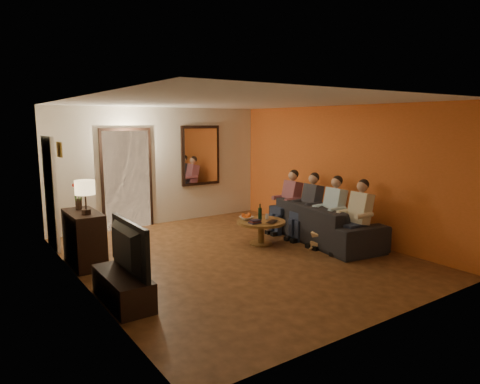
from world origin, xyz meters
TOP-DOWN VIEW (x-y plane):
  - floor at (0.00, 0.00)m, footprint 5.00×6.00m
  - ceiling at (0.00, 0.00)m, footprint 5.00×6.00m
  - back_wall at (0.00, 3.00)m, footprint 5.00×0.02m
  - front_wall at (0.00, -3.00)m, footprint 5.00×0.02m
  - left_wall at (-2.50, 0.00)m, footprint 0.02×6.00m
  - right_wall at (2.50, 0.00)m, footprint 0.02×6.00m
  - orange_accent at (2.49, 0.00)m, footprint 0.01×6.00m
  - kitchen_doorway at (-0.80, 2.98)m, footprint 1.00×0.06m
  - door_trim at (-0.80, 2.97)m, footprint 1.12×0.04m
  - fridge_glimpse at (-0.55, 2.98)m, footprint 0.45×0.03m
  - mirror_frame at (1.00, 2.96)m, footprint 1.00×0.05m
  - mirror_glass at (1.00, 2.93)m, footprint 0.86×0.02m
  - white_door at (-2.46, 2.30)m, footprint 0.06×0.85m
  - framed_art at (-2.47, 1.30)m, footprint 0.03×0.28m
  - art_canvas at (-2.46, 1.30)m, footprint 0.01×0.22m
  - dresser at (-2.25, 0.99)m, footprint 0.45×0.98m
  - table_lamp at (-2.25, 0.77)m, footprint 0.30×0.30m
  - flower_vase at (-2.25, 1.21)m, footprint 0.14×0.14m
  - tv_stand at (-2.25, -0.77)m, footprint 0.45×1.15m
  - tv at (-2.25, -0.77)m, footprint 1.16×0.15m
  - sofa at (1.95, -0.15)m, footprint 2.66×1.36m
  - person_a at (1.85, -1.05)m, footprint 0.60×0.40m
  - person_b at (1.85, -0.45)m, footprint 0.60×0.40m
  - person_c at (1.85, 0.15)m, footprint 0.60×0.40m
  - person_d at (1.85, 0.75)m, footprint 0.60×0.40m
  - dog at (1.62, -0.49)m, footprint 0.56×0.25m
  - coffee_table at (0.81, 0.35)m, footprint 1.08×1.08m
  - bowl at (0.63, 0.57)m, footprint 0.26×0.26m
  - oranges at (0.63, 0.57)m, footprint 0.20×0.20m
  - wine_bottle at (0.86, 0.45)m, footprint 0.07×0.07m
  - wine_glass at (0.99, 0.40)m, footprint 0.06×0.06m
  - book_stack at (0.59, 0.25)m, footprint 0.20×0.15m
  - laptop at (0.91, 0.07)m, footprint 0.39×0.35m

SIDE VIEW (x-z plane):
  - floor at x=0.00m, z-range -0.01..0.01m
  - tv_stand at x=-2.25m, z-range 0.00..0.38m
  - coffee_table at x=0.81m, z-range 0.00..0.45m
  - dog at x=1.62m, z-range 0.00..0.56m
  - sofa at x=1.95m, z-range 0.00..0.74m
  - dresser at x=-2.25m, z-range 0.00..0.87m
  - laptop at x=0.91m, z-range 0.45..0.48m
  - bowl at x=0.63m, z-range 0.45..0.51m
  - book_stack at x=0.59m, z-range 0.45..0.52m
  - wine_glass at x=0.99m, z-range 0.45..0.55m
  - oranges at x=0.63m, z-range 0.51..0.59m
  - person_a at x=1.85m, z-range 0.00..1.20m
  - person_b at x=1.85m, z-range 0.00..1.20m
  - person_c at x=1.85m, z-range 0.00..1.20m
  - person_d at x=1.85m, z-range 0.00..1.20m
  - wine_bottle at x=0.86m, z-range 0.45..0.76m
  - tv at x=-2.25m, z-range 0.38..1.05m
  - fridge_glimpse at x=-0.55m, z-range 0.05..1.75m
  - white_door at x=-2.46m, z-range 0.00..2.04m
  - kitchen_doorway at x=-0.80m, z-range 0.00..2.10m
  - door_trim at x=-0.80m, z-range -0.06..2.16m
  - flower_vase at x=-2.25m, z-range 0.87..1.31m
  - table_lamp at x=-2.25m, z-range 0.87..1.41m
  - back_wall at x=0.00m, z-range 0.00..2.60m
  - front_wall at x=0.00m, z-range 0.00..2.60m
  - left_wall at x=-2.50m, z-range 0.00..2.60m
  - right_wall at x=2.50m, z-range 0.00..2.60m
  - orange_accent at x=2.49m, z-range 0.00..2.60m
  - mirror_frame at x=1.00m, z-range 0.80..2.20m
  - mirror_glass at x=1.00m, z-range 0.87..2.13m
  - framed_art at x=-2.47m, z-range 1.73..1.97m
  - art_canvas at x=-2.46m, z-range 1.76..1.94m
  - ceiling at x=0.00m, z-range 2.60..2.60m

